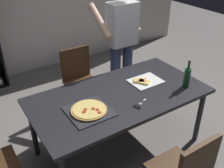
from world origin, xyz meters
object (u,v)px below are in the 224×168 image
Objects in this scene: chair_far_side at (80,76)px; kitchen_scissors at (139,105)px; person_serving_pizza at (121,40)px; pepperoni_pizza_on_tray at (89,110)px; dining_table at (120,99)px; wine_bottle at (187,77)px.

chair_far_side is 1.28m from kitchen_scissors.
person_serving_pizza is 1.31m from pepperoni_pizza_on_tray.
pepperoni_pizza_on_tray is at bearing -166.85° from dining_table.
dining_table is at bearing -125.50° from person_serving_pizza.
chair_far_side is 1.48m from wine_bottle.
pepperoni_pizza_on_tray is (-0.43, -0.10, 0.08)m from dining_table.
dining_table is 2.10× the size of chair_far_side.
dining_table is 0.99m from chair_far_side.
person_serving_pizza is at bearing 41.59° from pepperoni_pizza_on_tray.
chair_far_side is 2.85× the size of wine_bottle.
wine_bottle is 0.67m from kitchen_scissors.
pepperoni_pizza_on_tray is 0.50m from kitchen_scissors.
chair_far_side is 4.55× the size of kitchen_scissors.
chair_far_side is at bearing 91.89° from kitchen_scissors.
pepperoni_pizza_on_tray is at bearing -111.54° from chair_far_side.
person_serving_pizza is (0.54, 0.76, 0.31)m from dining_table.
kitchen_scissors is (-0.50, -1.04, -0.24)m from person_serving_pizza.
kitchen_scissors reaches higher than dining_table.
person_serving_pizza is at bearing -22.13° from chair_far_side.
chair_far_side is 1.19m from pepperoni_pizza_on_tray.
person_serving_pizza reaches higher than chair_far_side.
chair_far_side is at bearing 68.46° from pepperoni_pizza_on_tray.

